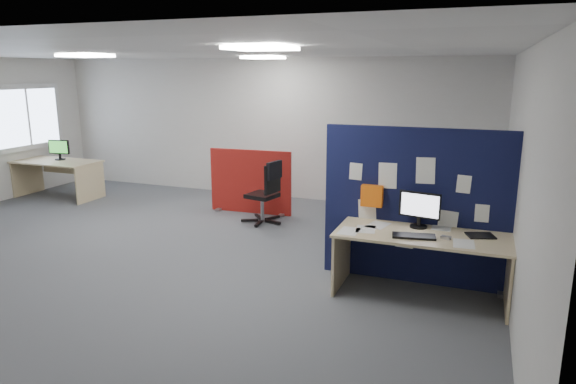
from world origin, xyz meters
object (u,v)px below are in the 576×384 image
(navy_divider, at_px, (417,207))
(red_divider, at_px, (250,182))
(main_desk, at_px, (422,247))
(second_desk, at_px, (59,169))
(monitor_main, at_px, (419,208))
(office_chair, at_px, (267,189))
(monitor_second, at_px, (59,149))

(navy_divider, height_order, red_divider, navy_divider)
(navy_divider, relative_size, red_divider, 1.49)
(main_desk, relative_size, second_desk, 1.12)
(monitor_main, height_order, red_divider, monitor_main)
(navy_divider, xyz_separation_m, office_chair, (-2.57, 1.59, -0.33))
(navy_divider, distance_m, second_desk, 7.38)
(navy_divider, distance_m, monitor_second, 7.42)
(main_desk, xyz_separation_m, second_desk, (-7.26, 2.17, -0.01))
(navy_divider, xyz_separation_m, monitor_main, (0.04, -0.18, 0.04))
(office_chair, bearing_deg, monitor_main, -22.09)
(office_chair, bearing_deg, red_divider, 148.77)
(navy_divider, xyz_separation_m, red_divider, (-3.10, 2.09, -0.37))
(red_divider, relative_size, second_desk, 0.91)
(main_desk, height_order, monitor_second, monitor_second)
(monitor_main, distance_m, second_desk, 7.47)
(monitor_main, height_order, monitor_second, monitor_main)
(monitor_second, relative_size, office_chair, 0.42)
(main_desk, bearing_deg, second_desk, 163.35)
(second_desk, bearing_deg, monitor_main, -15.52)
(second_desk, xyz_separation_m, monitor_second, (-0.03, 0.09, 0.39))
(monitor_second, xyz_separation_m, office_chair, (4.61, -0.32, -0.36))
(navy_divider, distance_m, monitor_main, 0.19)
(monitor_main, xyz_separation_m, office_chair, (-2.61, 1.77, -0.37))
(second_desk, bearing_deg, monitor_second, 106.03)
(red_divider, distance_m, monitor_second, 4.09)
(second_desk, xyz_separation_m, office_chair, (4.58, -0.23, 0.03))
(red_divider, bearing_deg, navy_divider, -36.56)
(navy_divider, bearing_deg, main_desk, -72.15)
(navy_divider, bearing_deg, red_divider, 146.01)
(navy_divider, relative_size, second_desk, 1.35)
(monitor_main, distance_m, office_chair, 3.17)
(main_desk, bearing_deg, navy_divider, 107.85)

